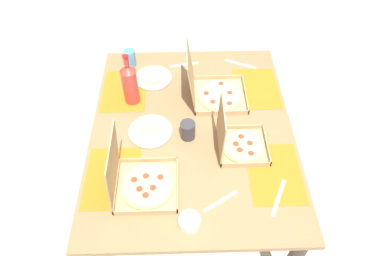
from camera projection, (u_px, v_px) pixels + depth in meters
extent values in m
plane|color=beige|center=(192.00, 195.00, 2.47)|extent=(6.00, 6.00, 0.00)
cylinder|color=#3F3328|center=(255.00, 97.00, 2.63)|extent=(0.07, 0.07, 0.69)
cylinder|color=#3F3328|center=(124.00, 99.00, 2.61)|extent=(0.07, 0.07, 0.69)
cube|color=#936D47|center=(192.00, 130.00, 1.94)|extent=(1.37, 1.10, 0.03)
cube|color=orange|center=(275.00, 173.00, 1.73)|extent=(0.36, 0.26, 0.00)
cube|color=orange|center=(256.00, 88.00, 2.14)|extent=(0.36, 0.26, 0.00)
cube|color=orange|center=(112.00, 177.00, 1.72)|extent=(0.36, 0.26, 0.00)
cube|color=orange|center=(124.00, 91.00, 2.12)|extent=(0.36, 0.26, 0.00)
cube|color=tan|center=(220.00, 97.00, 2.09)|extent=(0.31, 0.31, 0.01)
cube|color=tan|center=(222.00, 113.00, 1.97)|extent=(0.01, 0.31, 0.03)
cube|color=tan|center=(218.00, 78.00, 2.17)|extent=(0.01, 0.31, 0.03)
cube|color=tan|center=(245.00, 94.00, 2.07)|extent=(0.31, 0.01, 0.03)
cube|color=tan|center=(194.00, 95.00, 2.07)|extent=(0.31, 0.01, 0.03)
cylinder|color=#E0B76B|center=(220.00, 95.00, 2.08)|extent=(0.27, 0.27, 0.01)
cylinder|color=#EFD67F|center=(220.00, 94.00, 2.07)|extent=(0.24, 0.24, 0.00)
cylinder|color=red|center=(221.00, 83.00, 2.13)|extent=(0.03, 0.03, 0.00)
cylinder|color=red|center=(206.00, 93.00, 2.08)|extent=(0.03, 0.03, 0.00)
cylinder|color=red|center=(213.00, 102.00, 2.03)|extent=(0.03, 0.03, 0.00)
cylinder|color=red|center=(229.00, 103.00, 2.02)|extent=(0.03, 0.03, 0.00)
cylinder|color=red|center=(230.00, 93.00, 2.08)|extent=(0.03, 0.03, 0.00)
cube|color=tan|center=(190.00, 73.00, 1.94)|extent=(0.31, 0.05, 0.30)
cube|color=tan|center=(243.00, 147.00, 1.84)|extent=(0.25, 0.25, 0.01)
cube|color=tan|center=(246.00, 165.00, 1.74)|extent=(0.01, 0.25, 0.03)
cube|color=tan|center=(240.00, 127.00, 1.90)|extent=(0.01, 0.25, 0.03)
cube|color=tan|center=(267.00, 145.00, 1.83)|extent=(0.25, 0.01, 0.03)
cube|color=tan|center=(219.00, 146.00, 1.82)|extent=(0.25, 0.01, 0.03)
cylinder|color=#E0B76B|center=(243.00, 146.00, 1.83)|extent=(0.22, 0.22, 0.01)
cylinder|color=#EFD67F|center=(243.00, 145.00, 1.82)|extent=(0.20, 0.20, 0.00)
cylinder|color=red|center=(241.00, 136.00, 1.86)|extent=(0.03, 0.03, 0.00)
cylinder|color=red|center=(236.00, 144.00, 1.83)|extent=(0.03, 0.03, 0.00)
cylinder|color=red|center=(240.00, 150.00, 1.80)|extent=(0.03, 0.03, 0.00)
cylinder|color=red|center=(251.00, 153.00, 1.79)|extent=(0.03, 0.03, 0.00)
cylinder|color=red|center=(250.00, 143.00, 1.83)|extent=(0.03, 0.03, 0.00)
cube|color=tan|center=(221.00, 128.00, 1.71)|extent=(0.25, 0.02, 0.25)
cube|color=tan|center=(147.00, 187.00, 1.68)|extent=(0.29, 0.29, 0.01)
cube|color=tan|center=(145.00, 212.00, 1.57)|extent=(0.01, 0.29, 0.03)
cube|color=tan|center=(149.00, 160.00, 1.76)|extent=(0.01, 0.29, 0.03)
cube|color=tan|center=(177.00, 184.00, 1.67)|extent=(0.29, 0.01, 0.03)
cube|color=tan|center=(117.00, 185.00, 1.66)|extent=(0.29, 0.01, 0.03)
cylinder|color=#E0B76B|center=(147.00, 186.00, 1.67)|extent=(0.26, 0.26, 0.01)
cylinder|color=#EFD67F|center=(147.00, 185.00, 1.67)|extent=(0.23, 0.23, 0.00)
cylinder|color=red|center=(146.00, 176.00, 1.70)|extent=(0.03, 0.03, 0.00)
cylinder|color=red|center=(134.00, 180.00, 1.68)|extent=(0.03, 0.03, 0.00)
cylinder|color=red|center=(139.00, 189.00, 1.65)|extent=(0.03, 0.03, 0.00)
cylinder|color=red|center=(146.00, 195.00, 1.63)|extent=(0.03, 0.03, 0.00)
cylinder|color=red|center=(153.00, 188.00, 1.65)|extent=(0.03, 0.03, 0.00)
cylinder|color=red|center=(160.00, 177.00, 1.69)|extent=(0.03, 0.03, 0.00)
cube|color=tan|center=(113.00, 166.00, 1.54)|extent=(0.29, 0.03, 0.29)
cylinder|color=white|center=(153.00, 79.00, 2.19)|extent=(0.22, 0.22, 0.01)
cylinder|color=white|center=(153.00, 78.00, 2.18)|extent=(0.23, 0.23, 0.01)
cylinder|color=#E0B76B|center=(153.00, 80.00, 2.16)|extent=(0.09, 0.09, 0.01)
cylinder|color=#EFD67F|center=(153.00, 79.00, 2.15)|extent=(0.08, 0.08, 0.00)
cylinder|color=white|center=(151.00, 132.00, 1.90)|extent=(0.23, 0.23, 0.01)
cylinder|color=white|center=(150.00, 131.00, 1.90)|extent=(0.23, 0.23, 0.01)
cylinder|color=#E0B76B|center=(148.00, 127.00, 1.91)|extent=(0.09, 0.09, 0.01)
cylinder|color=#EFD67F|center=(147.00, 126.00, 1.90)|extent=(0.08, 0.08, 0.00)
cylinder|color=#B2382D|center=(131.00, 86.00, 1.99)|extent=(0.09, 0.09, 0.22)
cone|color=#B2382D|center=(127.00, 69.00, 1.89)|extent=(0.09, 0.09, 0.04)
cylinder|color=#B2382D|center=(126.00, 62.00, 1.86)|extent=(0.03, 0.03, 0.06)
cylinder|color=red|center=(125.00, 57.00, 1.83)|extent=(0.03, 0.03, 0.01)
cylinder|color=teal|center=(130.00, 58.00, 2.24)|extent=(0.07, 0.07, 0.11)
cylinder|color=#333338|center=(188.00, 130.00, 1.85)|extent=(0.08, 0.08, 0.10)
cylinder|color=white|center=(190.00, 222.00, 1.54)|extent=(0.10, 0.10, 0.04)
cube|color=#B7B7BC|center=(278.00, 198.00, 1.64)|extent=(0.20, 0.11, 0.00)
cube|color=#B7B7BC|center=(240.00, 64.00, 2.28)|extent=(0.10, 0.20, 0.00)
cube|color=#B7B7BC|center=(184.00, 65.00, 2.28)|extent=(0.05, 0.19, 0.00)
cube|color=#B7B7BC|center=(221.00, 201.00, 1.63)|extent=(0.11, 0.17, 0.00)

